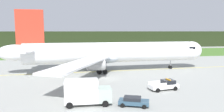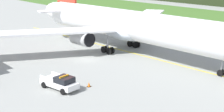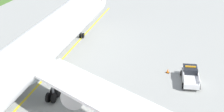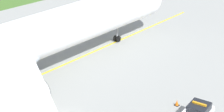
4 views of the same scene
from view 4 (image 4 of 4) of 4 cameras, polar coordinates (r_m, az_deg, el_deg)
name	(u,v)px [view 4 (image 4 of 4)]	position (r m, az deg, el deg)	size (l,w,h in m)	color
taxiway_centerline_main	(24,82)	(46.16, -12.79, -3.76)	(70.02, 0.30, 0.01)	yellow
airliner	(15,45)	(43.75, -14.15, 1.54)	(53.45, 48.24, 15.51)	white
apron_cone	(177,103)	(40.99, 9.54, -6.82)	(0.48, 0.48, 0.61)	black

